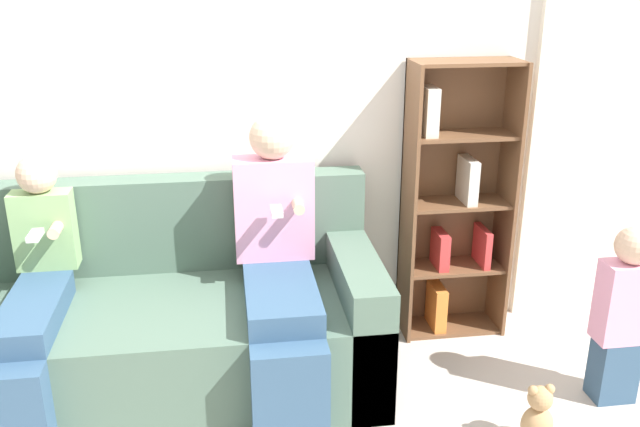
{
  "coord_description": "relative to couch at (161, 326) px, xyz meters",
  "views": [
    {
      "loc": [
        0.07,
        -2.34,
        1.9
      ],
      "look_at": [
        0.5,
        0.6,
        0.81
      ],
      "focal_mm": 38.0,
      "sensor_mm": 36.0,
      "label": 1
    }
  ],
  "objects": [
    {
      "name": "back_wall",
      "position": [
        0.27,
        0.48,
        0.97
      ],
      "size": [
        10.0,
        0.06,
        2.55
      ],
      "color": "silver",
      "rests_on": "ground_plane"
    },
    {
      "name": "curtain_panel",
      "position": [
        2.23,
        0.43,
        0.78
      ],
      "size": [
        0.57,
        0.04,
        2.17
      ],
      "color": "silver",
      "rests_on": "ground_plane"
    },
    {
      "name": "couch",
      "position": [
        0.0,
        0.0,
        0.0
      ],
      "size": [
        2.04,
        0.9,
        0.93
      ],
      "color": "#4C6656",
      "rests_on": "ground_plane"
    },
    {
      "name": "adult_seated",
      "position": [
        0.55,
        -0.1,
        0.34
      ],
      "size": [
        0.37,
        0.86,
        1.27
      ],
      "color": "#335170",
      "rests_on": "ground_plane"
    },
    {
      "name": "child_seated",
      "position": [
        -0.5,
        -0.15,
        0.26
      ],
      "size": [
        0.27,
        0.87,
        1.11
      ],
      "color": "#335170",
      "rests_on": "ground_plane"
    },
    {
      "name": "toddler_standing",
      "position": [
        2.06,
        -0.43,
        0.14
      ],
      "size": [
        0.23,
        0.17,
        0.85
      ],
      "color": "#335170",
      "rests_on": "ground_plane"
    },
    {
      "name": "bookshelf",
      "position": [
        1.52,
        0.35,
        0.41
      ],
      "size": [
        0.55,
        0.27,
        1.47
      ],
      "color": "brown",
      "rests_on": "ground_plane"
    },
    {
      "name": "teddy_bear",
      "position": [
        1.58,
        -0.67,
        -0.18
      ],
      "size": [
        0.14,
        0.11,
        0.28
      ],
      "color": "tan",
      "rests_on": "ground_plane"
    }
  ]
}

